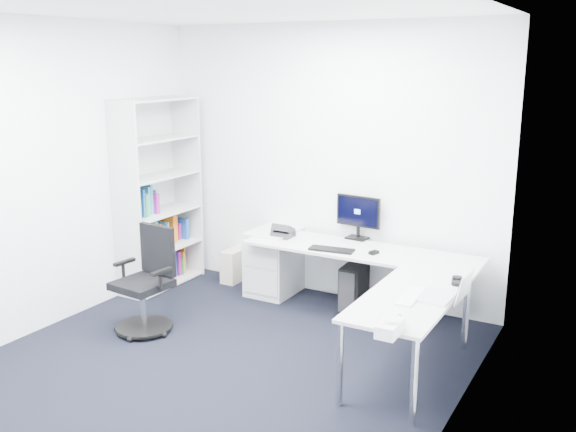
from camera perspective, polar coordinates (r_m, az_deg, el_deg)
The scene contains 21 objects.
ground at distance 5.07m, azimuth -7.53°, elevation -13.90°, with size 4.20×4.20×0.00m, color black.
ceiling at distance 4.52m, azimuth -8.64°, elevation 18.12°, with size 4.20×4.20×0.00m, color white.
wall_back at distance 6.38m, azimuth 3.46°, elevation 4.72°, with size 3.60×0.02×2.70m, color white.
wall_left at distance 5.86m, azimuth -22.22°, elevation 2.94°, with size 0.02×4.20×2.70m, color white.
wall_right at distance 3.82m, azimuth 14.00°, elevation -1.71°, with size 0.02×4.20×2.70m, color white.
l_desk at distance 5.79m, azimuth 5.19°, elevation -6.76°, with size 2.20×1.23×0.64m, color silver, non-canonical shape.
drawer_pedestal at distance 6.59m, azimuth -1.24°, elevation -4.07°, with size 0.43×0.54×0.66m, color silver.
bookshelf at distance 6.79m, azimuth -11.49°, elevation 1.92°, with size 0.38×0.99×1.98m, color silver, non-canonical shape.
task_chair at distance 5.75m, azimuth -12.88°, elevation -5.70°, with size 0.52×0.52×0.93m, color black, non-canonical shape.
black_pc_tower at distance 6.26m, azimuth 6.08°, elevation -6.19°, with size 0.20×0.45×0.44m, color black.
beige_pc_tower at distance 7.02m, azimuth -4.68°, elevation -4.33°, with size 0.17×0.37×0.35m, color #BAB19E.
power_strip at distance 6.39m, azimuth 10.65°, elevation -7.87°, with size 0.32×0.06×0.04m, color white.
monitor at distance 6.24m, azimuth 6.21°, elevation -0.08°, with size 0.46×0.15×0.44m, color black, non-canonical shape.
black_keyboard at distance 5.89m, azimuth 3.89°, elevation -3.00°, with size 0.41×0.15×0.02m, color black.
mouse at distance 5.82m, azimuth 7.63°, elevation -3.24°, with size 0.05×0.09×0.03m, color black.
desk_phone at distance 6.31m, azimuth -0.44°, elevation -1.29°, with size 0.19×0.19×0.13m, color #272729, non-canonical shape.
laptop at distance 4.82m, azimuth 13.13°, elevation -5.80°, with size 0.33×0.32×0.23m, color silver, non-canonical shape.
white_keyboard at distance 4.84m, azimuth 10.86°, elevation -7.01°, with size 0.12×0.42×0.01m, color white.
headphones at distance 5.21m, azimuth 14.79°, elevation -5.49°, with size 0.12×0.19×0.05m, color black, non-canonical shape.
orange_fruit at distance 4.32m, azimuth 9.79°, elevation -9.09°, with size 0.08×0.08×0.08m, color orange.
tissue_box at distance 4.18m, azimuth 9.06°, elevation -9.80°, with size 0.13×0.24×0.08m, color white.
Camera 1 is at (2.75, -3.57, 2.33)m, focal length 40.00 mm.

